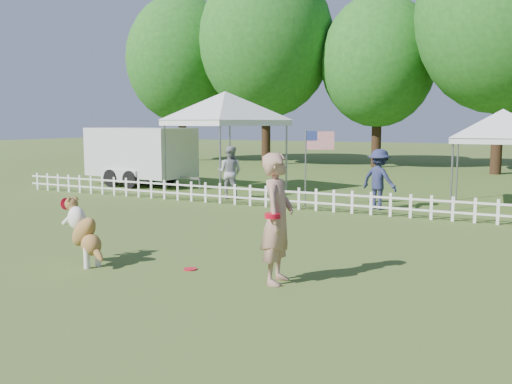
% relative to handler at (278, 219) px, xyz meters
% --- Properties ---
extents(ground, '(120.00, 120.00, 0.00)m').
position_rel_handler_xyz_m(ground, '(-1.78, -0.31, -0.96)').
color(ground, '#3C591C').
rests_on(ground, ground).
extents(picket_fence, '(22.00, 0.08, 0.60)m').
position_rel_handler_xyz_m(picket_fence, '(-1.78, 6.69, -0.66)').
color(picket_fence, white).
rests_on(picket_fence, ground).
extents(handler, '(0.57, 0.77, 1.92)m').
position_rel_handler_xyz_m(handler, '(0.00, 0.00, 0.00)').
color(handler, tan).
rests_on(handler, ground).
extents(dog, '(1.13, 0.67, 1.11)m').
position_rel_handler_xyz_m(dog, '(-3.29, -0.52, -0.41)').
color(dog, brown).
rests_on(dog, ground).
extents(frisbee_on_turf, '(0.22, 0.22, 0.02)m').
position_rel_handler_xyz_m(frisbee_on_turf, '(-1.57, 0.03, -0.95)').
color(frisbee_on_turf, red).
rests_on(frisbee_on_turf, ground).
extents(canopy_tent_left, '(4.10, 4.10, 3.33)m').
position_rel_handler_xyz_m(canopy_tent_left, '(-6.49, 9.49, 0.70)').
color(canopy_tent_left, white).
rests_on(canopy_tent_left, ground).
extents(canopy_tent_right, '(2.79, 2.79, 2.66)m').
position_rel_handler_xyz_m(canopy_tent_right, '(2.24, 9.63, 0.37)').
color(canopy_tent_right, white).
rests_on(canopy_tent_right, ground).
extents(cargo_trailer, '(5.23, 2.76, 2.21)m').
position_rel_handler_xyz_m(cargo_trailer, '(-10.26, 9.59, 0.14)').
color(cargo_trailer, silver).
rests_on(cargo_trailer, ground).
extents(flag_pole, '(0.80, 0.41, 2.17)m').
position_rel_handler_xyz_m(flag_pole, '(-2.54, 7.15, 0.12)').
color(flag_pole, gray).
rests_on(flag_pole, ground).
extents(spectator_a, '(0.89, 0.74, 1.64)m').
position_rel_handler_xyz_m(spectator_a, '(-5.33, 7.78, -0.14)').
color(spectator_a, '#95969A').
rests_on(spectator_a, ground).
extents(spectator_b, '(1.21, 0.95, 1.64)m').
position_rel_handler_xyz_m(spectator_b, '(-0.64, 7.79, -0.14)').
color(spectator_b, '#23294C').
rests_on(spectator_b, ground).
extents(tree_far_left, '(6.60, 6.60, 11.00)m').
position_rel_handler_xyz_m(tree_far_left, '(-16.78, 21.69, 4.54)').
color(tree_far_left, '#1F5618').
rests_on(tree_far_left, ground).
extents(tree_left, '(7.40, 7.40, 12.00)m').
position_rel_handler_xyz_m(tree_left, '(-10.78, 21.19, 5.04)').
color(tree_left, '#1F5618').
rests_on(tree_left, ground).
extents(tree_center_left, '(6.00, 6.00, 9.80)m').
position_rel_handler_xyz_m(tree_center_left, '(-4.78, 22.19, 3.94)').
color(tree_center_left, '#1F5618').
rests_on(tree_center_left, ground).
extents(tree_center_right, '(7.60, 7.60, 12.60)m').
position_rel_handler_xyz_m(tree_center_right, '(1.22, 20.69, 5.34)').
color(tree_center_right, '#1F5618').
rests_on(tree_center_right, ground).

